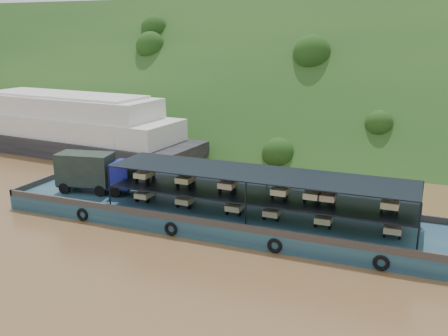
% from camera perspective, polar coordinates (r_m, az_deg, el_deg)
% --- Properties ---
extents(ground, '(160.00, 160.00, 0.00)m').
position_cam_1_polar(ground, '(41.16, 1.00, -5.60)').
color(ground, brown).
rests_on(ground, ground).
extents(hillside, '(140.00, 39.60, 39.60)m').
position_cam_1_polar(hillside, '(74.65, 11.10, 3.61)').
color(hillside, '#153613').
rests_on(hillside, ground).
extents(cargo_barge, '(35.00, 7.18, 4.61)m').
position_cam_1_polar(cargo_barge, '(39.74, -2.29, -4.61)').
color(cargo_barge, '#142C47').
rests_on(cargo_barge, ground).
extents(passenger_ferry, '(36.83, 12.06, 7.33)m').
position_cam_1_polar(passenger_ferry, '(66.31, -17.54, 4.55)').
color(passenger_ferry, black).
rests_on(passenger_ferry, ground).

